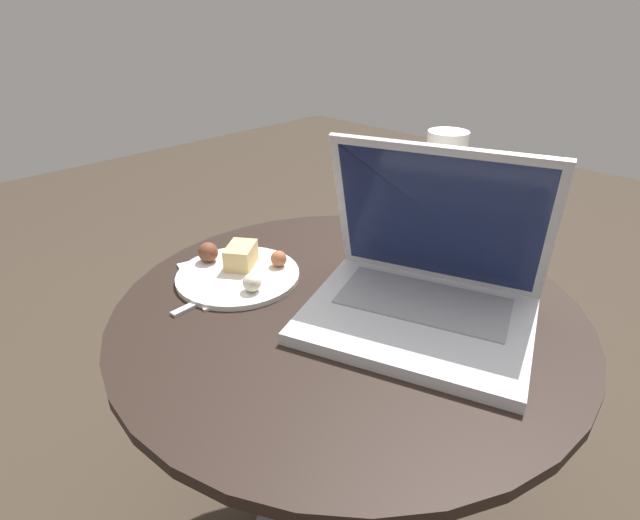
{
  "coord_description": "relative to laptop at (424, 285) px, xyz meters",
  "views": [
    {
      "loc": [
        0.42,
        -0.49,
        1.0
      ],
      "look_at": [
        -0.04,
        -0.02,
        0.65
      ],
      "focal_mm": 28.0,
      "sensor_mm": 36.0,
      "label": 1
    }
  ],
  "objects": [
    {
      "name": "napkin",
      "position": [
        -0.3,
        -0.14,
        -0.05
      ],
      "size": [
        0.19,
        0.16,
        0.0
      ],
      "color": "silver",
      "rests_on": "table"
    },
    {
      "name": "laptop",
      "position": [
        0.0,
        0.0,
        0.0
      ],
      "size": [
        0.38,
        0.34,
        0.25
      ],
      "color": "silver",
      "rests_on": "table"
    },
    {
      "name": "beer_glass",
      "position": [
        -0.08,
        0.16,
        0.07
      ],
      "size": [
        0.07,
        0.07,
        0.23
      ],
      "color": "gold",
      "rests_on": "table"
    },
    {
      "name": "snack_plate",
      "position": [
        -0.29,
        -0.12,
        -0.04
      ],
      "size": [
        0.21,
        0.21,
        0.05
      ],
      "color": "silver",
      "rests_on": "table"
    },
    {
      "name": "fork",
      "position": [
        -0.26,
        -0.16,
        -0.05
      ],
      "size": [
        0.03,
        0.18,
        0.0
      ],
      "color": "#B2B2B7",
      "rests_on": "table"
    },
    {
      "name": "table",
      "position": [
        -0.1,
        -0.06,
        -0.2
      ],
      "size": [
        0.71,
        0.71,
        0.58
      ],
      "color": "#515156",
      "rests_on": "ground_plane"
    }
  ]
}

